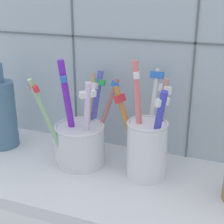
# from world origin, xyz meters

# --- Properties ---
(counter_slab) EXTENTS (0.64, 0.22, 0.02)m
(counter_slab) POSITION_xyz_m (0.00, 0.00, 0.01)
(counter_slab) COLOR silver
(counter_slab) RESTS_ON ground
(tile_wall_back) EXTENTS (0.64, 0.02, 0.45)m
(tile_wall_back) POSITION_xyz_m (0.00, 0.12, 0.22)
(tile_wall_back) COLOR #B2C1CC
(tile_wall_back) RESTS_ON ground
(toothbrush_cup_left) EXTENTS (0.11, 0.14, 0.18)m
(toothbrush_cup_left) POSITION_xyz_m (-0.06, 0.03, 0.06)
(toothbrush_cup_left) COLOR silver
(toothbrush_cup_left) RESTS_ON counter_slab
(toothbrush_cup_right) EXTENTS (0.10, 0.10, 0.18)m
(toothbrush_cup_right) POSITION_xyz_m (0.06, 0.03, 0.07)
(toothbrush_cup_right) COLOR white
(toothbrush_cup_right) RESTS_ON counter_slab
(ceramic_vase) EXTENTS (0.06, 0.06, 0.16)m
(ceramic_vase) POSITION_xyz_m (-0.22, 0.03, 0.09)
(ceramic_vase) COLOR slate
(ceramic_vase) RESTS_ON counter_slab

